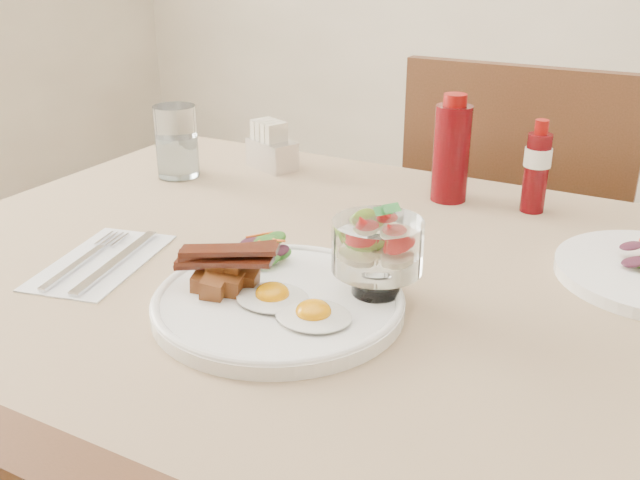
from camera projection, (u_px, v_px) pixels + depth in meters
table at (394, 350)px, 0.88m from camera, size 1.33×0.88×0.75m
chair_far at (516, 256)px, 1.47m from camera, size 0.42×0.42×0.93m
main_plate at (279, 303)px, 0.79m from camera, size 0.28×0.28×0.02m
fried_eggs at (292, 305)px, 0.76m from camera, size 0.16×0.11×0.02m
bacon_potato_pile at (224, 270)px, 0.79m from camera, size 0.12×0.08×0.05m
side_salad at (266, 249)px, 0.86m from camera, size 0.07×0.06×0.04m
fruit_cup at (377, 246)px, 0.78m from camera, size 0.10×0.10×0.10m
ketchup_bottle at (451, 151)px, 1.09m from camera, size 0.06×0.06×0.17m
hot_sauce_bottle at (537, 168)px, 1.05m from camera, size 0.05×0.05×0.14m
sugar_caddy at (271, 149)px, 1.26m from camera, size 0.10×0.08×0.08m
water_glass at (177, 146)px, 1.21m from camera, size 0.07×0.07×0.12m
napkin_cutlery at (102, 261)px, 0.91m from camera, size 0.15×0.22×0.01m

